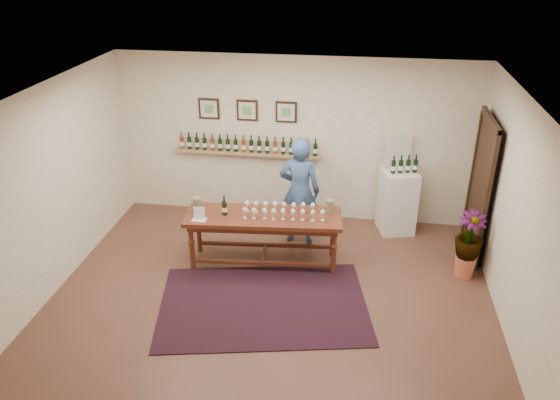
# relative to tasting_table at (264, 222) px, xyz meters

# --- Properties ---
(ground) EXTENTS (6.00, 6.00, 0.00)m
(ground) POSITION_rel_tasting_table_xyz_m (0.25, -0.86, -0.69)
(ground) COLOR brown
(ground) RESTS_ON ground
(room_shell) EXTENTS (6.00, 6.00, 6.00)m
(room_shell) POSITION_rel_tasting_table_xyz_m (2.37, 0.99, 0.43)
(room_shell) COLOR white
(room_shell) RESTS_ON ground
(rug) EXTENTS (3.07, 2.35, 0.01)m
(rug) POSITION_rel_tasting_table_xyz_m (0.18, -1.06, -0.68)
(rug) COLOR #41110B
(rug) RESTS_ON ground
(tasting_table) EXTENTS (2.33, 0.92, 0.81)m
(tasting_table) POSITION_rel_tasting_table_xyz_m (0.00, 0.00, 0.00)
(tasting_table) COLOR #4A2512
(tasting_table) RESTS_ON ground
(table_glasses) EXTENTS (1.31, 0.40, 0.18)m
(table_glasses) POSITION_rel_tasting_table_xyz_m (0.23, 0.01, 0.21)
(table_glasses) COLOR white
(table_glasses) RESTS_ON tasting_table
(table_bottles) EXTENTS (0.28, 0.17, 0.30)m
(table_bottles) POSITION_rel_tasting_table_xyz_m (-0.56, -0.04, 0.27)
(table_bottles) COLOR black
(table_bottles) RESTS_ON tasting_table
(pitcher_left) EXTENTS (0.16, 0.16, 0.24)m
(pitcher_left) POSITION_rel_tasting_table_xyz_m (-0.97, -0.07, 0.24)
(pitcher_left) COLOR #657045
(pitcher_left) RESTS_ON tasting_table
(pitcher_right) EXTENTS (0.14, 0.14, 0.20)m
(pitcher_right) POSITION_rel_tasting_table_xyz_m (0.94, 0.22, 0.22)
(pitcher_right) COLOR #657045
(pitcher_right) RESTS_ON tasting_table
(menu_card) EXTENTS (0.20, 0.15, 0.18)m
(menu_card) POSITION_rel_tasting_table_xyz_m (-0.89, -0.26, 0.21)
(menu_card) COLOR silver
(menu_card) RESTS_ON tasting_table
(display_pedestal) EXTENTS (0.65, 0.65, 1.07)m
(display_pedestal) POSITION_rel_tasting_table_xyz_m (2.00, 1.32, -0.15)
(display_pedestal) COLOR white
(display_pedestal) RESTS_ON ground
(pedestal_bottles) EXTENTS (0.33, 0.16, 0.32)m
(pedestal_bottles) POSITION_rel_tasting_table_xyz_m (2.05, 1.28, 0.54)
(pedestal_bottles) COLOR black
(pedestal_bottles) RESTS_ON display_pedestal
(info_sign) EXTENTS (0.43, 0.13, 0.60)m
(info_sign) POSITION_rel_tasting_table_xyz_m (1.94, 1.46, 0.68)
(info_sign) COLOR silver
(info_sign) RESTS_ON display_pedestal
(potted_plant) EXTENTS (0.49, 0.49, 0.89)m
(potted_plant) POSITION_rel_tasting_table_xyz_m (2.94, 0.07, -0.17)
(potted_plant) COLOR #CB6443
(potted_plant) RESTS_ON ground
(person) EXTENTS (0.66, 0.45, 1.77)m
(person) POSITION_rel_tasting_table_xyz_m (0.44, 0.73, 0.20)
(person) COLOR #34507C
(person) RESTS_ON ground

